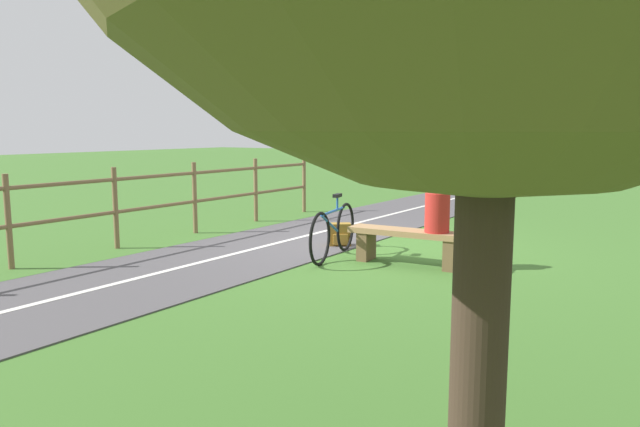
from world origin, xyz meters
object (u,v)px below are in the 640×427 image
at_px(bench, 408,241).
at_px(person_seated, 437,210).
at_px(backpack, 340,235).
at_px(bicycle, 333,231).

relative_size(bench, person_seated, 2.42).
height_order(person_seated, backpack, person_seated).
bearing_deg(person_seated, bench, -0.00).
distance_m(bench, bicycle, 1.11).
height_order(person_seated, bicycle, person_seated).
bearing_deg(backpack, bench, 157.53).
bearing_deg(bicycle, backpack, -166.79).
distance_m(person_seated, backpack, 2.07).
relative_size(person_seated, bicycle, 0.39).
xyz_separation_m(bench, person_seated, (-0.41, -0.03, 0.45)).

